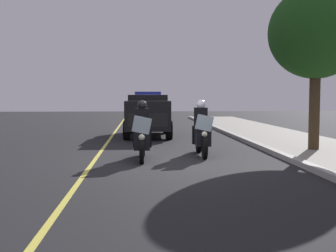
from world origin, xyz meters
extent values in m
plane|color=black|center=(0.00, 0.00, 0.00)|extent=(80.00, 80.00, 0.00)
cube|color=#9E9B93|center=(0.00, 3.35, 0.07)|extent=(48.00, 0.24, 0.15)
cube|color=#E0D14C|center=(0.00, -2.18, 0.00)|extent=(48.00, 0.12, 0.01)
cylinder|color=black|center=(0.33, -0.83, 0.32)|extent=(0.64, 0.13, 0.64)
cylinder|color=black|center=(-1.17, -0.80, 0.32)|extent=(0.64, 0.15, 0.64)
cube|color=black|center=(-0.40, -0.82, 0.62)|extent=(1.21, 0.47, 0.56)
ellipsoid|color=black|center=(-0.35, -0.82, 0.92)|extent=(0.57, 0.33, 0.24)
cube|color=silver|center=(0.23, -0.83, 1.05)|extent=(0.07, 0.56, 0.53)
sphere|color=#F9F4CC|center=(0.29, -0.83, 0.72)|extent=(0.17, 0.17, 0.17)
sphere|color=red|center=(0.09, -0.99, 0.98)|extent=(0.09, 0.09, 0.09)
sphere|color=#1933F2|center=(0.10, -0.67, 0.98)|extent=(0.09, 0.09, 0.09)
cube|color=black|center=(-0.63, -0.81, 1.18)|extent=(0.29, 0.41, 0.60)
cube|color=black|center=(-0.57, -0.61, 0.62)|extent=(0.18, 0.14, 0.56)
cube|color=black|center=(-0.58, -1.01, 0.62)|extent=(0.18, 0.14, 0.56)
sphere|color=black|center=(-0.61, -0.81, 1.58)|extent=(0.28, 0.28, 0.28)
cylinder|color=black|center=(-0.46, 1.01, 0.32)|extent=(0.64, 0.13, 0.64)
cylinder|color=black|center=(-1.96, 1.04, 0.32)|extent=(0.64, 0.15, 0.64)
cube|color=black|center=(-1.19, 1.02, 0.62)|extent=(1.21, 0.47, 0.56)
ellipsoid|color=black|center=(-1.14, 1.02, 0.92)|extent=(0.57, 0.33, 0.24)
cube|color=silver|center=(-0.56, 1.01, 1.05)|extent=(0.07, 0.56, 0.53)
sphere|color=#F9F4CC|center=(-0.50, 1.01, 0.72)|extent=(0.17, 0.17, 0.17)
sphere|color=red|center=(-0.69, 0.85, 0.98)|extent=(0.09, 0.09, 0.09)
sphere|color=#1933F2|center=(-0.69, 1.17, 0.98)|extent=(0.09, 0.09, 0.09)
cube|color=black|center=(-1.42, 1.03, 1.18)|extent=(0.29, 0.41, 0.60)
cube|color=black|center=(-1.35, 1.23, 0.62)|extent=(0.18, 0.14, 0.56)
cube|color=black|center=(-1.36, 0.83, 0.62)|extent=(0.18, 0.14, 0.56)
sphere|color=silver|center=(-1.40, 1.03, 1.58)|extent=(0.28, 0.28, 0.28)
cube|color=black|center=(-7.65, -0.52, 1.02)|extent=(4.94, 2.00, 1.24)
cube|color=black|center=(-7.95, -0.51, 1.72)|extent=(2.44, 1.80, 0.36)
cube|color=#2633D8|center=(-7.75, -0.52, 1.98)|extent=(0.31, 1.21, 0.14)
cube|color=black|center=(-5.25, -0.57, 0.88)|extent=(0.15, 1.62, 0.56)
cylinder|color=black|center=(-6.08, 0.35, 0.40)|extent=(0.81, 0.30, 0.80)
cylinder|color=black|center=(-6.12, -1.45, 0.40)|extent=(0.81, 0.30, 0.80)
cylinder|color=black|center=(-9.18, 0.42, 0.40)|extent=(0.81, 0.30, 0.80)
cylinder|color=black|center=(-9.22, -1.38, 0.40)|extent=(0.81, 0.30, 0.80)
cylinder|color=#42301E|center=(-1.69, 4.81, 1.38)|extent=(0.35, 0.35, 2.57)
ellipsoid|color=#1E4C19|center=(-1.69, 4.81, 3.89)|extent=(3.06, 3.06, 2.98)
camera|label=1|loc=(11.56, -0.86, 1.82)|focal=44.57mm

